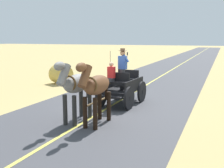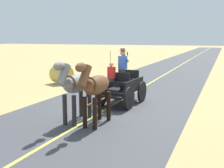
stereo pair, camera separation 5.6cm
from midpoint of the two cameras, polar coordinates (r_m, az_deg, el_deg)
ground_plane at (r=12.01m, az=0.22°, el=-4.38°), size 200.00×200.00×0.00m
road_surface at (r=12.01m, az=0.22°, el=-4.36°), size 6.69×160.00×0.01m
road_centre_stripe at (r=12.01m, az=0.22°, el=-4.34°), size 0.12×160.00×0.00m
horse_drawn_carriage at (r=11.88m, az=1.92°, el=-0.51°), size 1.54×4.52×2.50m
horse_near_side at (r=8.95m, az=-3.64°, el=-0.60°), size 0.57×2.13×2.21m
horse_off_side at (r=9.36m, az=-7.86°, el=-0.21°), size 0.57×2.13×2.21m
hay_bale at (r=17.76m, az=-10.86°, el=2.02°), size 1.52×1.56×1.20m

